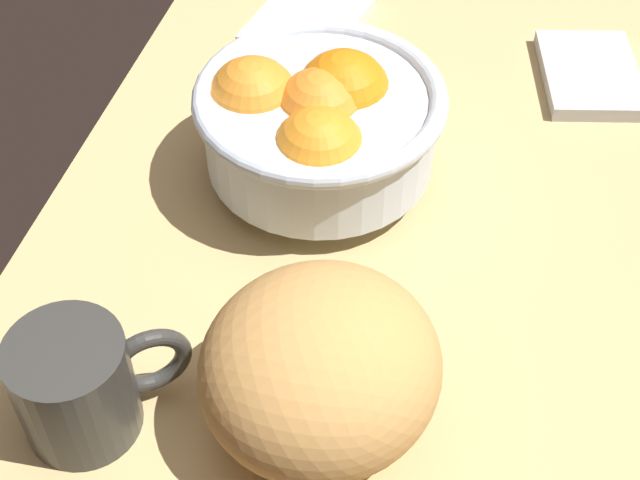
% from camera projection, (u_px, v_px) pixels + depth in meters
% --- Properties ---
extents(ground_plane, '(0.77, 0.58, 0.03)m').
position_uv_depth(ground_plane, '(394.00, 200.00, 0.83)').
color(ground_plane, tan).
extents(fruit_bowl, '(0.21, 0.21, 0.11)m').
position_uv_depth(fruit_bowl, '(316.00, 122.00, 0.78)').
color(fruit_bowl, silver).
rests_on(fruit_bowl, ground).
extents(bread_loaf, '(0.23, 0.22, 0.12)m').
position_uv_depth(bread_loaf, '(320.00, 369.00, 0.62)').
color(bread_loaf, tan).
rests_on(bread_loaf, ground).
extents(napkin_folded, '(0.14, 0.12, 0.01)m').
position_uv_depth(napkin_folded, '(590.00, 74.00, 0.91)').
color(napkin_folded, '#B8BBC3').
rests_on(napkin_folded, ground).
extents(napkin_spare, '(0.15, 0.13, 0.01)m').
position_uv_depth(napkin_spare, '(308.00, 22.00, 0.98)').
color(napkin_spare, silver).
rests_on(napkin_spare, ground).
extents(mug, '(0.10, 0.11, 0.09)m').
position_uv_depth(mug, '(80.00, 385.00, 0.63)').
color(mug, '#32322F').
rests_on(mug, ground).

